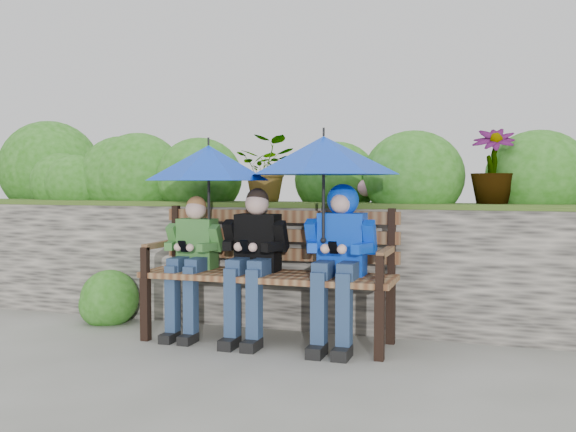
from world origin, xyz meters
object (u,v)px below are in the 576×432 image
(boy_middle, at_px, (253,254))
(umbrella_left, at_px, (209,163))
(boy_left, at_px, (192,255))
(umbrella_right, at_px, (324,155))
(park_bench, at_px, (271,265))
(boy_right, at_px, (339,249))

(boy_middle, bearing_deg, umbrella_left, 174.13)
(boy_left, xyz_separation_m, umbrella_right, (1.06, -0.02, 0.76))
(park_bench, distance_m, boy_middle, 0.16)
(park_bench, distance_m, umbrella_left, 0.91)
(park_bench, height_order, boy_middle, boy_middle)
(boy_middle, distance_m, umbrella_right, 0.91)
(boy_left, relative_size, umbrella_right, 1.00)
(park_bench, bearing_deg, umbrella_left, -174.10)
(umbrella_right, bearing_deg, boy_right, 10.50)
(park_bench, distance_m, boy_right, 0.58)
(boy_right, bearing_deg, park_bench, 171.78)
(park_bench, distance_m, umbrella_right, 0.93)
(boy_right, bearing_deg, boy_middle, -179.15)
(boy_left, xyz_separation_m, boy_middle, (0.51, -0.01, 0.03))
(park_bench, distance_m, boy_left, 0.63)
(umbrella_right, bearing_deg, boy_middle, 178.81)
(boy_right, xyz_separation_m, umbrella_left, (-1.04, 0.03, 0.63))
(boy_middle, relative_size, umbrella_right, 1.05)
(boy_middle, xyz_separation_m, umbrella_left, (-0.38, 0.04, 0.69))
(boy_middle, bearing_deg, park_bench, 39.76)
(boy_left, height_order, boy_right, boy_right)
(boy_middle, bearing_deg, boy_left, 179.25)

